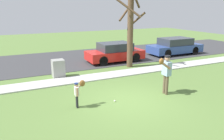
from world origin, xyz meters
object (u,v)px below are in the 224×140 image
object	(u,v)px
street_tree_near	(130,29)
parked_wagon_blue	(175,46)
person_child	(78,90)
utility_cabinet	(58,69)
baseball	(115,101)
parked_hatchback_red	(115,52)
person_adult	(166,71)

from	to	relation	value
street_tree_near	parked_wagon_blue	distance (m)	5.96
person_child	utility_cabinet	distance (m)	4.21
baseball	parked_hatchback_red	xyz separation A→B (m)	(3.16, 6.40, 0.62)
utility_cabinet	person_adult	bearing A→B (deg)	-50.99
parked_wagon_blue	person_child	bearing A→B (deg)	-147.83
parked_wagon_blue	baseball	bearing A→B (deg)	-142.98
person_child	street_tree_near	distance (m)	6.84
parked_hatchback_red	street_tree_near	bearing A→B (deg)	-82.74
person_adult	person_child	distance (m)	3.89
person_child	parked_hatchback_red	bearing A→B (deg)	57.80
person_adult	parked_hatchback_red	distance (m)	6.64
street_tree_near	person_child	bearing A→B (deg)	-137.12
baseball	utility_cabinet	distance (m)	4.59
utility_cabinet	street_tree_near	bearing A→B (deg)	3.63
person_adult	baseball	size ratio (longest dim) A/B	23.54
person_child	baseball	xyz separation A→B (m)	(1.46, -0.17, -0.64)
street_tree_near	parked_hatchback_red	bearing A→B (deg)	97.26
person_child	baseball	world-z (taller)	person_child
utility_cabinet	parked_wagon_blue	xyz separation A→B (m)	(10.04, 2.21, 0.17)
person_adult	parked_wagon_blue	world-z (taller)	person_adult
utility_cabinet	street_tree_near	world-z (taller)	street_tree_near
person_adult	baseball	distance (m)	2.62
parked_hatchback_red	parked_wagon_blue	size ratio (longest dim) A/B	0.89
person_child	baseball	size ratio (longest dim) A/B	14.00
baseball	parked_wagon_blue	distance (m)	10.96
person_adult	baseball	xyz separation A→B (m)	(-2.39, 0.18, -1.05)
person_adult	street_tree_near	world-z (taller)	street_tree_near
baseball	parked_wagon_blue	xyz separation A→B (m)	(8.74, 6.59, 0.62)
parked_wagon_blue	person_adult	bearing A→B (deg)	-133.15
baseball	parked_hatchback_red	bearing A→B (deg)	63.70
person_adult	parked_wagon_blue	distance (m)	9.29
person_child	street_tree_near	bearing A→B (deg)	47.29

